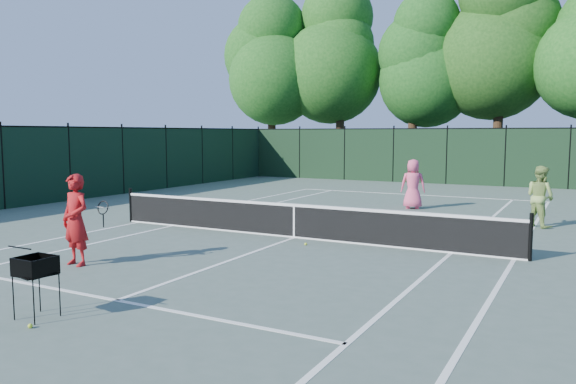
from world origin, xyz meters
The scene contains 22 objects.
ground centered at (0.00, 0.00, 0.00)m, with size 90.00×90.00×0.00m, color #4C5D52.
sideline_doubles_left centered at (-5.49, 0.00, 0.00)m, with size 0.10×23.77×0.01m, color white.
sideline_doubles_right centered at (5.49, 0.00, 0.00)m, with size 0.10×23.77×0.01m, color white.
sideline_singles_left centered at (-4.12, 0.00, 0.00)m, with size 0.10×23.77×0.01m, color white.
sideline_singles_right centered at (4.12, 0.00, 0.00)m, with size 0.10×23.77×0.01m, color white.
baseline_far centered at (0.00, 11.88, 0.00)m, with size 10.97×0.10×0.01m, color white.
service_line_near centered at (0.00, -6.40, 0.00)m, with size 8.23×0.10×0.01m, color white.
service_line_far centered at (0.00, 6.40, 0.00)m, with size 8.23×0.10×0.01m, color white.
center_service_line centered at (0.00, 0.00, 0.00)m, with size 0.10×12.80×0.01m, color white.
tennis_net centered at (0.00, 0.00, 0.48)m, with size 11.69×0.09×1.06m.
fence_far centered at (0.00, 18.00, 1.50)m, with size 24.00×0.05×3.00m, color black.
fence_left centered at (-12.00, 0.00, 1.50)m, with size 0.05×36.00×3.00m, color black.
tree_0 centered at (-13.00, 21.50, 8.16)m, with size 6.40×6.40×13.14m.
tree_1 centered at (-8.00, 22.00, 8.69)m, with size 6.80×6.80×13.98m.
tree_2 centered at (-3.00, 21.80, 7.73)m, with size 6.00×6.00×12.40m.
tree_3 centered at (2.00, 22.30, 9.01)m, with size 7.00×7.00×14.45m.
coach centered at (-2.61, -4.92, 0.97)m, with size 1.00×0.62×1.93m.
player_pink centered at (1.17, 7.22, 0.91)m, with size 1.01×0.79×1.83m.
player_green centered at (5.62, 4.99, 0.91)m, with size 1.12×1.10×1.82m.
ball_hopper centered at (-0.40, -7.61, 0.79)m, with size 0.58×0.58×0.94m.
loose_ball_near_cart centered at (-0.11, -7.97, 0.03)m, with size 0.07×0.07×0.07m, color #C2E12E.
loose_ball_midcourt centered at (0.72, -0.76, 0.03)m, with size 0.07×0.07×0.07m, color #C5E12E.
Camera 1 is at (6.82, -13.08, 2.78)m, focal length 35.00 mm.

